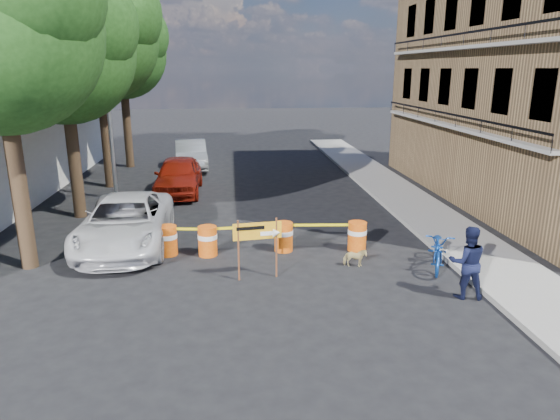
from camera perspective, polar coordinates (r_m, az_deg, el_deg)
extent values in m
plane|color=black|center=(12.94, -0.35, -8.72)|extent=(120.00, 120.00, 0.00)
cube|color=gray|center=(19.88, 16.05, -0.27)|extent=(2.40, 40.00, 0.15)
cube|color=#92714A|center=(23.68, 29.01, 15.45)|extent=(8.00, 16.00, 12.00)
cylinder|color=#332316|center=(15.14, -27.78, 3.11)|extent=(0.44, 0.44, 5.04)
cylinder|color=#332316|center=(19.80, -22.51, 5.93)|extent=(0.44, 0.44, 4.76)
sphere|color=#1A4112|center=(19.58, -23.64, 16.25)|extent=(5.00, 5.00, 5.00)
sphere|color=#1A4112|center=(18.91, -21.75, 19.09)|extent=(3.75, 3.75, 3.75)
sphere|color=#1A4112|center=(20.40, -24.96, 14.12)|extent=(3.50, 3.50, 3.50)
cylinder|color=#332316|center=(24.55, -19.33, 8.60)|extent=(0.44, 0.44, 5.32)
sphere|color=#1A4112|center=(24.43, -20.22, 17.90)|extent=(5.40, 5.40, 5.40)
sphere|color=#1A4112|center=(23.77, -18.43, 20.44)|extent=(4.05, 4.05, 4.05)
sphere|color=#1A4112|center=(25.26, -21.52, 15.95)|extent=(3.78, 3.78, 3.78)
cylinder|color=#332316|center=(29.43, -17.09, 9.47)|extent=(0.44, 0.44, 4.93)
sphere|color=#1A4112|center=(29.30, -17.70, 16.66)|extent=(4.80, 4.80, 4.80)
sphere|color=#1A4112|center=(28.71, -16.32, 18.56)|extent=(3.60, 3.60, 3.60)
sphere|color=#1A4112|center=(30.02, -18.74, 15.18)|extent=(3.36, 3.36, 3.36)
cylinder|color=gray|center=(21.83, -19.07, 11.37)|extent=(0.16, 0.16, 8.00)
cylinder|color=gray|center=(21.82, -18.68, 21.70)|extent=(1.00, 0.12, 0.12)
cube|color=silver|center=(21.72, -17.29, 21.71)|extent=(0.35, 0.18, 0.12)
cylinder|color=#D7450C|center=(15.25, -12.71, -3.43)|extent=(0.56, 0.56, 0.90)
cylinder|color=white|center=(15.20, -12.74, -2.89)|extent=(0.58, 0.58, 0.14)
cylinder|color=#D7450C|center=(14.99, -8.27, -3.53)|extent=(0.56, 0.56, 0.90)
cylinder|color=white|center=(14.94, -8.29, -2.99)|extent=(0.58, 0.58, 0.14)
cylinder|color=#D7450C|center=(15.21, 0.41, -3.08)|extent=(0.56, 0.56, 0.90)
cylinder|color=white|center=(15.16, 0.41, -2.54)|extent=(0.58, 0.58, 0.14)
cylinder|color=#D7450C|center=(15.43, 8.80, -2.99)|extent=(0.56, 0.56, 0.90)
cylinder|color=white|center=(15.38, 8.83, -2.46)|extent=(0.58, 0.58, 0.14)
cylinder|color=#592D19|center=(13.04, -4.76, -4.66)|extent=(0.05, 0.05, 1.65)
cylinder|color=#592D19|center=(13.20, -0.42, -4.34)|extent=(0.05, 0.05, 1.65)
cube|color=orange|center=(12.94, -2.60, -2.41)|extent=(1.28, 0.19, 0.46)
cube|color=white|center=(13.00, -1.47, -2.70)|extent=(0.37, 0.06, 0.11)
cone|color=white|center=(13.04, -0.40, -2.63)|extent=(0.23, 0.26, 0.24)
cube|color=black|center=(12.87, -3.40, -2.10)|extent=(0.73, 0.10, 0.09)
imported|color=black|center=(12.85, 20.63, -5.61)|extent=(0.99, 0.84, 1.81)
imported|color=#1446A7|center=(14.41, 17.80, -2.38)|extent=(1.10, 1.31, 2.12)
imported|color=tan|center=(14.20, 8.56, -5.42)|extent=(0.68, 0.40, 0.54)
imported|color=silver|center=(16.25, -17.26, -1.36)|extent=(2.70, 5.63, 1.55)
imported|color=maroon|center=(22.67, -11.54, 3.89)|extent=(1.94, 4.77, 1.62)
imported|color=#A1A3A8|center=(28.37, -10.15, 6.26)|extent=(2.13, 4.87, 1.56)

